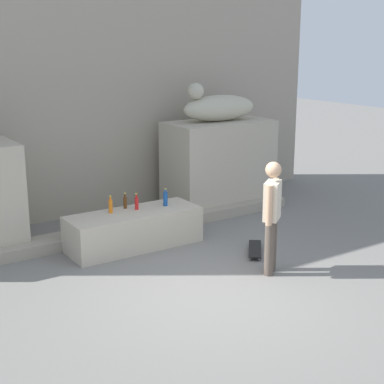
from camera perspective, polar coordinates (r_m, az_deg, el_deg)
ground_plane at (r=7.99m, az=2.14°, el=-10.01°), size 40.00×40.00×0.00m
facade_wall at (r=11.41m, az=-11.99°, el=13.94°), size 11.13×0.60×6.49m
pedestal_right at (r=11.86m, az=2.63°, el=2.73°), size 2.15×1.13×1.76m
statue_reclining_right at (r=11.66m, az=2.55°, el=8.32°), size 1.63×0.65×0.78m
ledge_block at (r=9.69m, az=-5.70°, el=-3.65°), size 2.22×0.82×0.60m
skater at (r=8.47m, az=7.82°, el=-2.01°), size 0.45×0.38×1.67m
skateboard at (r=9.49m, az=6.18°, el=-5.57°), size 0.66×0.74×0.08m
bottle_blue at (r=9.88m, az=-2.62°, el=-0.65°), size 0.08×0.08×0.30m
bottle_red at (r=9.70m, az=-5.44°, el=-1.08°), size 0.06×0.06×0.28m
bottle_orange at (r=9.56m, az=-7.97°, el=-1.36°), size 0.07×0.07×0.29m
bottle_brown at (r=9.79m, az=-6.56°, el=-0.99°), size 0.06×0.06×0.27m
stair_step at (r=10.28m, az=-7.31°, el=-3.79°), size 7.36×0.50×0.20m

